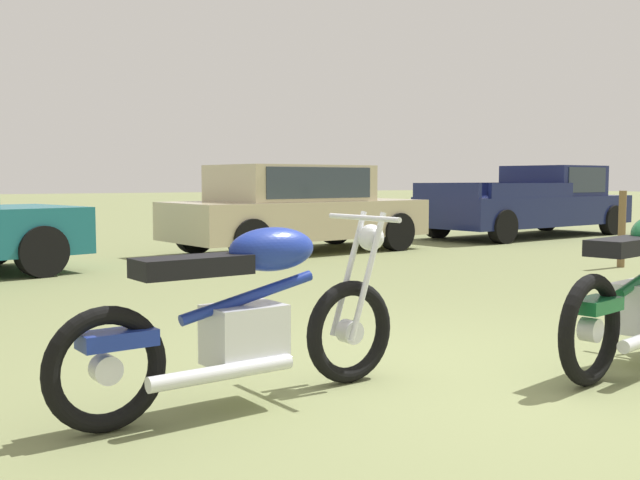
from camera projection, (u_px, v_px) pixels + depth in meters
The scene contains 5 objects.
ground_plane at pixel (458, 378), 4.54m from camera, with size 120.00×120.00×0.00m, color olive.
motorcycle_blue at pixel (246, 316), 3.99m from camera, with size 2.10×0.64×1.02m.
car_beige at pixel (294, 204), 12.26m from camera, with size 4.50×2.28×1.43m.
pickup_truck_navy at pixel (535, 200), 15.82m from camera, with size 5.20×2.33×1.49m.
fence_post_wooden at pixel (622, 229), 10.21m from camera, with size 0.10×0.10×1.05m, color brown.
Camera 1 is at (-3.04, -3.36, 1.21)m, focal length 41.92 mm.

